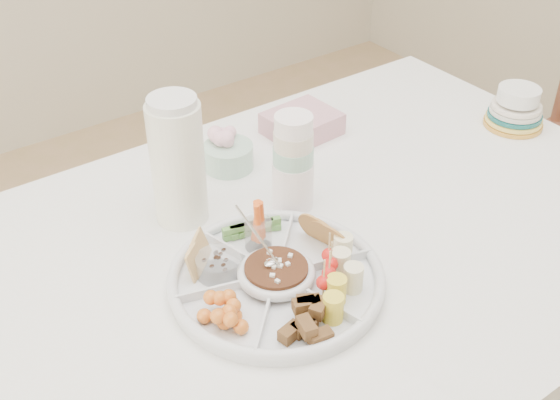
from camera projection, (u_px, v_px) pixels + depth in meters
dining_table at (310, 367)px, 1.59m from camera, size 1.52×1.02×0.76m
party_tray at (276, 276)px, 1.24m from camera, size 0.47×0.47×0.04m
bean_dip at (276, 273)px, 1.24m from camera, size 0.14×0.14×0.04m
tortillas at (321, 232)px, 1.31m from camera, size 0.11×0.11×0.06m
carrot_cucumber at (253, 216)px, 1.32m from camera, size 0.12×0.12×0.09m
pita_raisins at (205, 259)px, 1.25m from camera, size 0.14×0.14×0.06m
cherries at (225, 311)px, 1.15m from camera, size 0.14×0.14×0.05m
granola_chunks at (303, 320)px, 1.13m from camera, size 0.13×0.13×0.04m
banana_tomato at (351, 269)px, 1.20m from camera, size 0.14×0.14×0.09m
cup_stack at (293, 157)px, 1.39m from camera, size 0.10×0.10×0.23m
thermos at (177, 159)px, 1.34m from camera, size 0.11×0.11×0.27m
flower_bowl at (228, 151)px, 1.55m from camera, size 0.12×0.12×0.08m
napkin_stack at (302, 124)px, 1.68m from camera, size 0.17×0.15×0.05m
plate_stack at (516, 109)px, 1.70m from camera, size 0.16×0.16×0.09m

